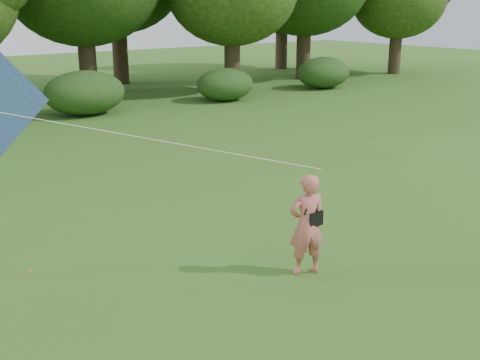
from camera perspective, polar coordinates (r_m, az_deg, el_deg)
ground at (r=10.66m, az=10.30°, el=-9.42°), size 100.00×100.00×0.00m
man_kite_flyer at (r=10.51m, az=6.34°, el=-4.23°), size 0.77×0.62×1.82m
crossbody_bag at (r=10.53m, az=6.94°, el=-3.53°), size 0.43×0.20×0.72m
fallen_leaves at (r=12.64m, az=-8.96°, el=-5.09°), size 10.99×16.06×0.01m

